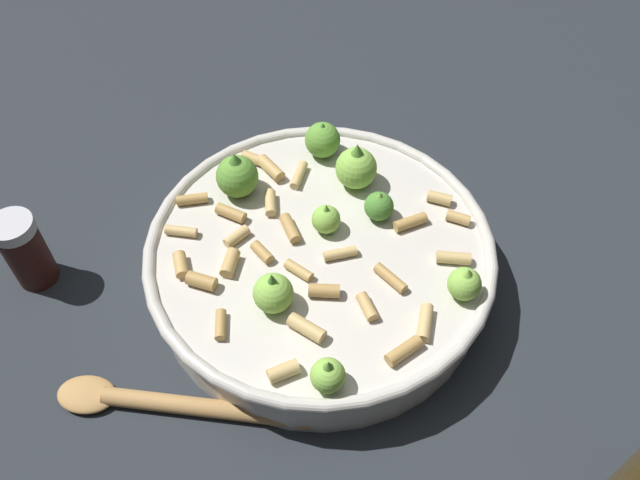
% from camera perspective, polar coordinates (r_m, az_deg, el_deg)
% --- Properties ---
extents(ground_plane, '(2.40, 2.40, 0.00)m').
position_cam_1_polar(ground_plane, '(0.65, 0.00, -3.50)').
color(ground_plane, '#23282D').
extents(cooking_pan, '(0.33, 0.33, 0.11)m').
position_cam_1_polar(cooking_pan, '(0.62, -0.02, -1.56)').
color(cooking_pan, beige).
rests_on(cooking_pan, ground).
extents(pepper_shaker, '(0.04, 0.04, 0.08)m').
position_cam_1_polar(pepper_shaker, '(0.68, -24.34, -0.85)').
color(pepper_shaker, '#33140F').
rests_on(pepper_shaker, ground).
extents(wooden_spoon, '(0.12, 0.22, 0.02)m').
position_cam_1_polar(wooden_spoon, '(0.59, -13.14, -13.73)').
color(wooden_spoon, '#B2844C').
rests_on(wooden_spoon, ground).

